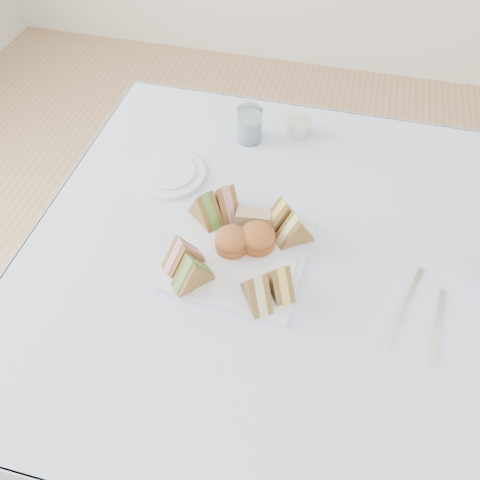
# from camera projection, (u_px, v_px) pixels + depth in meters

# --- Properties ---
(floor) EXTENTS (4.00, 4.00, 0.00)m
(floor) POSITION_uv_depth(u_px,v_px,m) (260.00, 386.00, 1.55)
(floor) COLOR #9E7751
(floor) RESTS_ON ground
(table) EXTENTS (0.90, 0.90, 0.74)m
(table) POSITION_uv_depth(u_px,v_px,m) (264.00, 334.00, 1.26)
(table) COLOR brown
(table) RESTS_ON floor
(tablecloth) EXTENTS (1.02, 1.02, 0.01)m
(tablecloth) POSITION_uv_depth(u_px,v_px,m) (271.00, 251.00, 0.97)
(tablecloth) COLOR silver
(tablecloth) RESTS_ON table
(serving_plate) EXTENTS (0.28, 0.28, 0.01)m
(serving_plate) POSITION_uv_depth(u_px,v_px,m) (240.00, 253.00, 0.96)
(serving_plate) COLOR silver
(serving_plate) RESTS_ON tablecloth
(sandwich_fl_a) EXTENTS (0.09, 0.09, 0.07)m
(sandwich_fl_a) POSITION_uv_depth(u_px,v_px,m) (183.00, 253.00, 0.90)
(sandwich_fl_a) COLOR olive
(sandwich_fl_a) RESTS_ON serving_plate
(sandwich_fl_b) EXTENTS (0.08, 0.09, 0.07)m
(sandwich_fl_b) POSITION_uv_depth(u_px,v_px,m) (192.00, 271.00, 0.88)
(sandwich_fl_b) COLOR olive
(sandwich_fl_b) RESTS_ON serving_plate
(sandwich_fr_a) EXTENTS (0.08, 0.09, 0.07)m
(sandwich_fr_a) POSITION_uv_depth(u_px,v_px,m) (279.00, 278.00, 0.87)
(sandwich_fr_a) COLOR olive
(sandwich_fr_a) RESTS_ON serving_plate
(sandwich_fr_b) EXTENTS (0.08, 0.09, 0.07)m
(sandwich_fr_b) POSITION_uv_depth(u_px,v_px,m) (257.00, 288.00, 0.85)
(sandwich_fr_b) COLOR olive
(sandwich_fr_b) RESTS_ON serving_plate
(sandwich_bl_a) EXTENTS (0.09, 0.09, 0.08)m
(sandwich_bl_a) POSITION_uv_depth(u_px,v_px,m) (205.00, 206.00, 0.98)
(sandwich_bl_a) COLOR olive
(sandwich_bl_a) RESTS_ON serving_plate
(sandwich_bl_b) EXTENTS (0.09, 0.09, 0.08)m
(sandwich_bl_b) POSITION_uv_depth(u_px,v_px,m) (225.00, 199.00, 0.99)
(sandwich_bl_b) COLOR olive
(sandwich_bl_b) RESTS_ON serving_plate
(sandwich_br_a) EXTENTS (0.09, 0.08, 0.07)m
(sandwich_br_a) POSITION_uv_depth(u_px,v_px,m) (295.00, 229.00, 0.94)
(sandwich_br_a) COLOR olive
(sandwich_br_a) RESTS_ON serving_plate
(sandwich_br_b) EXTENTS (0.09, 0.08, 0.07)m
(sandwich_br_b) POSITION_uv_depth(u_px,v_px,m) (283.00, 213.00, 0.97)
(sandwich_br_b) COLOR olive
(sandwich_br_b) RESTS_ON serving_plate
(scone_left) EXTENTS (0.08, 0.08, 0.05)m
(scone_left) POSITION_uv_depth(u_px,v_px,m) (232.00, 241.00, 0.94)
(scone_left) COLOR #9B5A30
(scone_left) RESTS_ON serving_plate
(scone_right) EXTENTS (0.08, 0.08, 0.05)m
(scone_right) POSITION_uv_depth(u_px,v_px,m) (258.00, 237.00, 0.94)
(scone_right) COLOR #9B5A30
(scone_right) RESTS_ON serving_plate
(pastry_slice) EXTENTS (0.08, 0.04, 0.03)m
(pastry_slice) POSITION_uv_depth(u_px,v_px,m) (254.00, 218.00, 0.99)
(pastry_slice) COLOR tan
(pastry_slice) RESTS_ON serving_plate
(side_plate) EXTENTS (0.21, 0.21, 0.01)m
(side_plate) POSITION_uv_depth(u_px,v_px,m) (170.00, 174.00, 1.11)
(side_plate) COLOR silver
(side_plate) RESTS_ON tablecloth
(water_glass) EXTENTS (0.08, 0.08, 0.09)m
(water_glass) POSITION_uv_depth(u_px,v_px,m) (250.00, 125.00, 1.16)
(water_glass) COLOR white
(water_glass) RESTS_ON tablecloth
(tea_strainer) EXTENTS (0.07, 0.07, 0.04)m
(tea_strainer) POSITION_uv_depth(u_px,v_px,m) (299.00, 128.00, 1.19)
(tea_strainer) COLOR silver
(tea_strainer) RESTS_ON tablecloth
(knife) EXTENTS (0.04, 0.17, 0.00)m
(knife) POSITION_uv_depth(u_px,v_px,m) (438.00, 327.00, 0.86)
(knife) COLOR silver
(knife) RESTS_ON tablecloth
(fork) EXTENTS (0.06, 0.17, 0.00)m
(fork) POSITION_uv_depth(u_px,v_px,m) (401.00, 313.00, 0.87)
(fork) COLOR silver
(fork) RESTS_ON tablecloth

